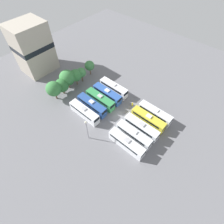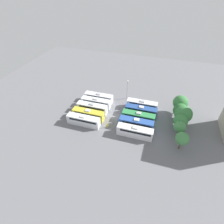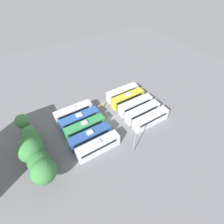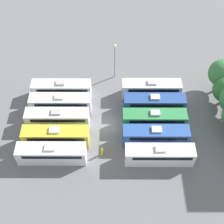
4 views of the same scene
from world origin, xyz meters
name	(u,v)px [view 1 (image 1 of 4)]	position (x,y,z in m)	size (l,w,h in m)	color
ground_plane	(119,116)	(0.00, 0.00, 0.00)	(118.28, 118.28, 0.00)	slate
bus_0	(127,143)	(-6.93, -8.41, 1.78)	(2.57, 10.91, 3.60)	silver
bus_1	(134,135)	(-3.52, -8.26, 1.78)	(2.57, 10.91, 3.60)	silver
bus_2	(141,127)	(-0.11, -8.43, 1.78)	(2.57, 10.91, 3.60)	silver
bus_3	(148,119)	(3.66, -8.29, 1.78)	(2.57, 10.91, 3.60)	gold
bus_4	(155,113)	(6.98, -8.55, 1.78)	(2.57, 10.91, 3.60)	silver
bus_5	(84,112)	(-7.06, 8.25, 1.78)	(2.57, 10.91, 3.60)	silver
bus_6	(92,105)	(-3.49, 8.52, 1.78)	(2.57, 10.91, 3.60)	#284C93
bus_7	(100,99)	(0.06, 8.23, 1.78)	(2.57, 10.91, 3.60)	#338C4C
bus_8	(107,94)	(3.49, 8.18, 1.78)	(2.57, 10.91, 3.60)	#2D56A8
bus_9	(114,88)	(7.15, 8.46, 1.78)	(2.57, 10.91, 3.60)	white
worker_person	(132,104)	(6.07, -0.66, 0.85)	(0.36, 0.36, 1.82)	gold
light_pole	(87,127)	(-11.98, 1.43, 5.47)	(0.60, 0.60, 8.10)	gray
tree_0	(54,89)	(-8.33, 20.95, 4.56)	(5.04, 5.04, 7.10)	brown
tree_1	(62,85)	(-5.04, 21.16, 3.68)	(4.75, 4.75, 6.07)	brown
tree_2	(67,78)	(-1.93, 21.82, 4.65)	(5.49, 5.49, 7.41)	brown
tree_3	(76,75)	(1.15, 21.08, 4.18)	(4.33, 4.33, 6.36)	brown
tree_4	(81,73)	(3.67, 20.94, 3.97)	(3.51, 3.51, 5.75)	brown
tree_5	(90,66)	(8.39, 21.51, 4.08)	(3.68, 3.68, 5.94)	brown
depot_building	(33,48)	(-2.40, 39.12, 9.20)	(11.88, 10.10, 18.23)	#B2A899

